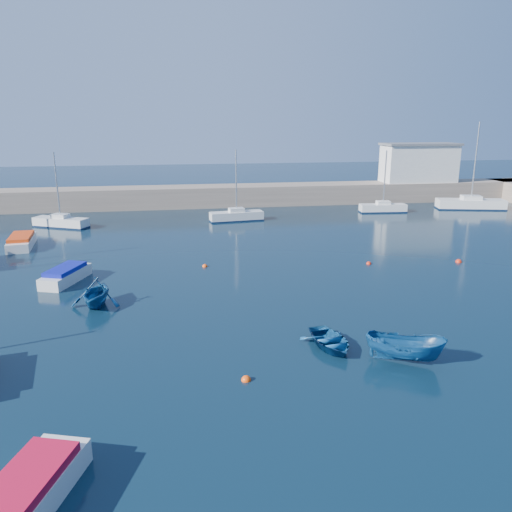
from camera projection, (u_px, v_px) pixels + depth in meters
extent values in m
plane|color=black|center=(265.00, 379.00, 21.98)|extent=(220.00, 220.00, 0.00)
cube|color=gray|center=(203.00, 196.00, 65.41)|extent=(96.00, 4.50, 2.60)
cube|color=silver|center=(419.00, 164.00, 69.07)|extent=(10.00, 4.00, 5.00)
cube|color=silver|center=(61.00, 222.00, 52.75)|extent=(6.06, 4.09, 1.01)
cylinder|color=#B7BABC|center=(57.00, 185.00, 51.71)|extent=(0.15, 0.15, 6.82)
cube|color=silver|center=(237.00, 216.00, 56.07)|extent=(6.12, 2.42, 1.03)
cylinder|color=#B7BABC|center=(236.00, 181.00, 55.03)|extent=(0.15, 0.15, 6.85)
cube|color=silver|center=(383.00, 208.00, 61.27)|extent=(5.74, 2.03, 0.99)
cylinder|color=#B7BABC|center=(385.00, 178.00, 60.28)|extent=(0.15, 0.15, 6.48)
cube|color=silver|center=(470.00, 204.00, 63.46)|extent=(8.59, 4.16, 1.23)
cylinder|color=#B7BABC|center=(475.00, 161.00, 62.04)|extent=(0.17, 0.17, 9.52)
cube|color=silver|center=(66.00, 277.00, 34.96)|extent=(3.00, 4.72, 0.80)
cube|color=#0D1490|center=(65.00, 269.00, 34.81)|extent=(2.55, 3.65, 0.30)
cube|color=silver|center=(22.00, 242.00, 44.63)|extent=(2.47, 5.47, 0.79)
cube|color=red|center=(21.00, 237.00, 44.48)|extent=(2.22, 4.15, 0.30)
cube|color=silver|center=(26.00, 498.00, 14.49)|extent=(3.11, 5.12, 0.82)
cube|color=red|center=(23.00, 482.00, 14.34)|extent=(2.65, 3.95, 0.31)
imported|color=navy|center=(330.00, 341.00, 24.91)|extent=(2.87, 3.66, 0.69)
imported|color=navy|center=(96.00, 292.00, 30.30)|extent=(3.44, 3.82, 1.79)
imported|color=navy|center=(405.00, 348.00, 23.32)|extent=(3.89, 2.88, 1.42)
sphere|color=#FF4B0D|center=(246.00, 380.00, 21.86)|extent=(0.44, 0.44, 0.44)
sphere|color=red|center=(369.00, 264.00, 39.40)|extent=(0.41, 0.41, 0.41)
sphere|color=#FF4B0D|center=(205.00, 267.00, 38.71)|extent=(0.42, 0.42, 0.42)
sphere|color=red|center=(459.00, 262.00, 39.92)|extent=(0.50, 0.50, 0.50)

